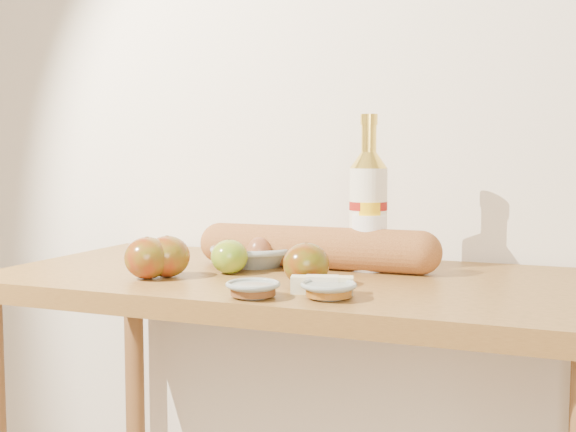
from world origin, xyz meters
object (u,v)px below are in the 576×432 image
object	(u,v)px
cream_bottle	(369,239)
baguette	(315,247)
table	(293,334)
bourbon_bottle	(368,207)
egg_bowl	(256,253)

from	to	relation	value
cream_bottle	baguette	size ratio (longest dim) A/B	0.27
table	baguette	bearing A→B (deg)	79.80
bourbon_bottle	cream_bottle	size ratio (longest dim) A/B	2.26
table	egg_bowl	size ratio (longest dim) A/B	4.79
table	bourbon_bottle	xyz separation A→B (m)	(0.12, 0.11, 0.25)
egg_bowl	baguette	distance (m)	0.13
cream_bottle	egg_bowl	size ratio (longest dim) A/B	0.57
bourbon_bottle	egg_bowl	xyz separation A→B (m)	(-0.24, -0.04, -0.10)
bourbon_bottle	egg_bowl	distance (m)	0.26
cream_bottle	egg_bowl	xyz separation A→B (m)	(-0.24, -0.03, -0.04)
egg_bowl	baguette	world-z (taller)	baguette
table	bourbon_bottle	bearing A→B (deg)	42.87
egg_bowl	baguette	xyz separation A→B (m)	(0.13, 0.01, 0.02)
table	cream_bottle	xyz separation A→B (m)	(0.13, 0.10, 0.19)
baguette	cream_bottle	bearing A→B (deg)	7.72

